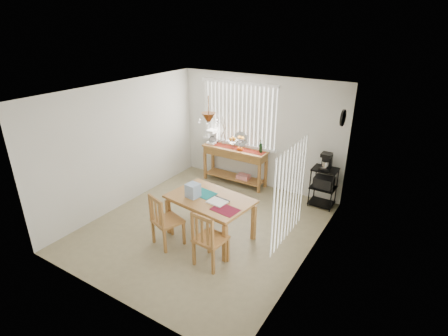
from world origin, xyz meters
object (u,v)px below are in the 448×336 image
Objects in this scene: wire_cart at (324,184)px; chair_left at (165,221)px; cart_items at (326,161)px; chair_right at (209,239)px; sideboard at (235,157)px; dining_table at (210,202)px.

chair_left is (-1.90, -2.84, -0.03)m from wire_cart.
chair_left is at bearing -123.72° from cart_items.
cart_items reaches higher than wire_cart.
cart_items is 0.36× the size of chair_left.
chair_right is (-0.95, -2.91, -0.54)m from cart_items.
chair_left is 0.99× the size of chair_right.
sideboard reaches higher than dining_table.
chair_left is (0.25, -2.84, -0.19)m from sideboard.
chair_right reaches higher than dining_table.
dining_table is 0.84m from chair_left.
wire_cart is 0.55× the size of dining_table.
wire_cart is 2.61m from dining_table.
wire_cart is (2.15, -0.01, -0.16)m from sideboard.
chair_right is (0.95, -0.06, 0.00)m from chair_left.
dining_table is 1.60× the size of chair_left.
chair_right is at bearing -3.63° from chair_left.
chair_left is at bearing -128.77° from dining_table.
chair_right is at bearing -108.02° from cart_items.
sideboard is 1.61× the size of chair_right.
cart_items reaches higher than sideboard.
chair_right reaches higher than sideboard.
wire_cart is at bearing 57.75° from dining_table.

